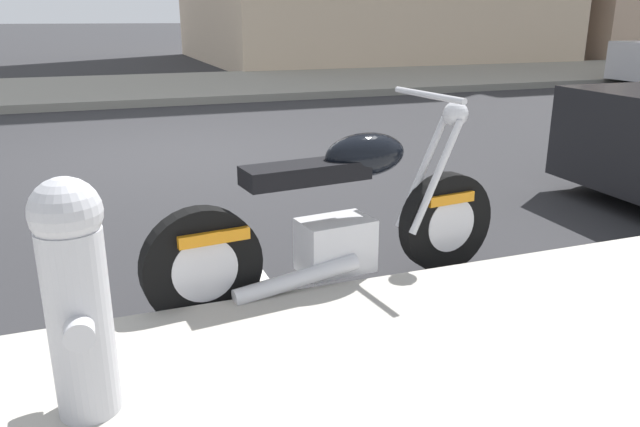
{
  "coord_description": "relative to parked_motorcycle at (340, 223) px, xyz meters",
  "views": [
    {
      "loc": [
        -0.84,
        -6.98,
        1.51
      ],
      "look_at": [
        0.28,
        -3.95,
        0.47
      ],
      "focal_mm": 34.59,
      "sensor_mm": 36.0,
      "label": 1
    }
  ],
  "objects": [
    {
      "name": "ground_plane",
      "position": [
        -0.38,
        4.0,
        -0.42
      ],
      "size": [
        260.0,
        260.0,
        0.0
      ],
      "primitive_type": "plane",
      "color": "#28282B"
    },
    {
      "name": "sidewalk_far_curb",
      "position": [
        11.62,
        10.56,
        -0.35
      ],
      "size": [
        120.0,
        5.0,
        0.14
      ],
      "primitive_type": "cube",
      "color": "gray",
      "rests_on": "ground"
    },
    {
      "name": "parking_stall_stripe",
      "position": [
        -0.38,
        0.53,
        -0.42
      ],
      "size": [
        0.12,
        2.2,
        0.01
      ],
      "primitive_type": "cube",
      "color": "silver",
      "rests_on": "ground"
    },
    {
      "name": "parked_motorcycle",
      "position": [
        0.0,
        0.0,
        0.0
      ],
      "size": [
        2.14,
        0.63,
        1.11
      ],
      "rotation": [
        0.0,
        0.0,
        0.11
      ],
      "color": "black",
      "rests_on": "ground"
    },
    {
      "name": "fire_hydrant",
      "position": [
        -1.34,
        -0.88,
        0.18
      ],
      "size": [
        0.24,
        0.36,
        0.87
      ],
      "color": "#B7B7BC",
      "rests_on": "sidewalk_near_curb"
    }
  ]
}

